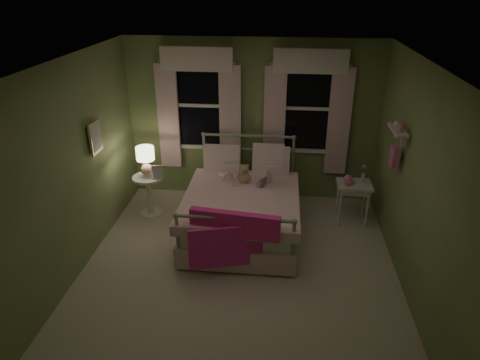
# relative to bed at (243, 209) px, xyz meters

# --- Properties ---
(room_shell) EXTENTS (4.20, 4.20, 4.20)m
(room_shell) POSITION_rel_bed_xyz_m (0.04, -0.89, 0.92)
(room_shell) COLOR silver
(room_shell) RESTS_ON ground
(bed) EXTENTS (1.58, 2.04, 1.18)m
(bed) POSITION_rel_bed_xyz_m (0.00, 0.00, 0.00)
(bed) COLOR white
(bed) RESTS_ON ground
(pink_throw) EXTENTS (1.10, 0.35, 0.71)m
(pink_throw) POSITION_rel_bed_xyz_m (-0.01, -1.02, 0.23)
(pink_throw) COLOR #F73098
(pink_throw) RESTS_ON bed
(child_left) EXTENTS (0.31, 0.27, 0.72)m
(child_left) POSITION_rel_bed_xyz_m (-0.29, 0.43, 0.55)
(child_left) COLOR #F7D1DD
(child_left) RESTS_ON bed
(child_right) EXTENTS (0.36, 0.31, 0.66)m
(child_right) POSITION_rel_bed_xyz_m (0.27, 0.43, 0.52)
(child_right) COLOR #F7D1DD
(child_right) RESTS_ON bed
(book_left) EXTENTS (0.22, 0.16, 0.26)m
(book_left) POSITION_rel_bed_xyz_m (-0.29, 0.18, 0.59)
(book_left) COLOR beige
(book_left) RESTS_ON child_left
(book_right) EXTENTS (0.21, 0.14, 0.26)m
(book_right) POSITION_rel_bed_xyz_m (0.27, 0.18, 0.54)
(book_right) COLOR beige
(book_right) RESTS_ON child_right
(teddy_bear) EXTENTS (0.23, 0.19, 0.31)m
(teddy_bear) POSITION_rel_bed_xyz_m (-0.01, 0.27, 0.42)
(teddy_bear) COLOR tan
(teddy_bear) RESTS_ON bed
(nightstand_left) EXTENTS (0.46, 0.46, 0.65)m
(nightstand_left) POSITION_rel_bed_xyz_m (-1.49, 0.37, 0.04)
(nightstand_left) COLOR white
(nightstand_left) RESTS_ON ground
(table_lamp) EXTENTS (0.27, 0.27, 0.45)m
(table_lamp) POSITION_rel_bed_xyz_m (-1.49, 0.37, 0.58)
(table_lamp) COLOR #F9AB93
(table_lamp) RESTS_ON nightstand_left
(book_nightstand) EXTENTS (0.20, 0.25, 0.02)m
(book_nightstand) POSITION_rel_bed_xyz_m (-1.39, 0.29, 0.28)
(book_nightstand) COLOR beige
(book_nightstand) RESTS_ON nightstand_left
(nightstand_right) EXTENTS (0.50, 0.40, 0.64)m
(nightstand_right) POSITION_rel_bed_xyz_m (1.61, 0.45, 0.17)
(nightstand_right) COLOR white
(nightstand_right) RESTS_ON ground
(pink_toy) EXTENTS (0.14, 0.19, 0.14)m
(pink_toy) POSITION_rel_bed_xyz_m (1.51, 0.44, 0.33)
(pink_toy) COLOR pink
(pink_toy) RESTS_ON nightstand_right
(bud_vase) EXTENTS (0.06, 0.06, 0.28)m
(bud_vase) POSITION_rel_bed_xyz_m (1.73, 0.50, 0.41)
(bud_vase) COLOR white
(bud_vase) RESTS_ON nightstand_right
(window_left) EXTENTS (1.34, 0.13, 1.96)m
(window_left) POSITION_rel_bed_xyz_m (-0.81, 1.14, 1.25)
(window_left) COLOR black
(window_left) RESTS_ON room_shell
(window_right) EXTENTS (1.34, 0.13, 1.96)m
(window_right) POSITION_rel_bed_xyz_m (0.89, 1.14, 1.25)
(window_right) COLOR black
(window_right) RESTS_ON room_shell
(wall_shelf) EXTENTS (0.15, 0.50, 0.60)m
(wall_shelf) POSITION_rel_bed_xyz_m (1.94, -0.19, 1.15)
(wall_shelf) COLOR white
(wall_shelf) RESTS_ON room_shell
(framed_picture) EXTENTS (0.03, 0.32, 0.42)m
(framed_picture) POSITION_rel_bed_xyz_m (-1.91, -0.29, 1.12)
(framed_picture) COLOR beige
(framed_picture) RESTS_ON room_shell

